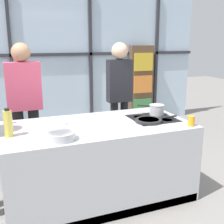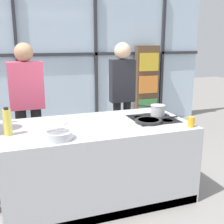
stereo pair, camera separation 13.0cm
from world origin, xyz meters
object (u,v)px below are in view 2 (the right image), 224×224
mixing_bowl (58,135)px  juice_glass_near (191,122)px  spectator_far_left (27,100)px  saucepan (158,110)px  pepper_grinder (7,116)px  frying_pan (149,121)px  white_plate (58,123)px  spectator_center_left (122,91)px  oil_bottle (7,122)px

mixing_bowl → juice_glass_near: 1.43m
spectator_far_left → saucepan: (1.52, -0.91, -0.05)m
mixing_bowl → pepper_grinder: size_ratio=1.58×
juice_glass_near → frying_pan: bearing=139.6°
saucepan → mixing_bowl: 1.40m
pepper_grinder → juice_glass_near: 2.06m
white_plate → pepper_grinder: bearing=158.5°
mixing_bowl → juice_glass_near: juice_glass_near is taller
spectator_center_left → pepper_grinder: bearing=21.3°
pepper_grinder → spectator_far_left: bearing=68.7°
frying_pan → white_plate: (-1.00, 0.31, -0.01)m
spectator_far_left → mixing_bowl: spectator_far_left is taller
frying_pan → mixing_bowl: 1.10m
frying_pan → juice_glass_near: juice_glass_near is taller
oil_bottle → juice_glass_near: size_ratio=2.55×
spectator_center_left → pepper_grinder: (-1.65, -0.64, -0.09)m
frying_pan → spectator_far_left: bearing=137.8°
saucepan → juice_glass_near: size_ratio=2.61×
pepper_grinder → juice_glass_near: size_ratio=1.59×
saucepan → juice_glass_near: saucepan is taller
frying_pan → oil_bottle: 1.53m
saucepan → mixing_bowl: (-1.31, -0.48, -0.03)m
juice_glass_near → pepper_grinder: bearing=156.5°
saucepan → mixing_bowl: size_ratio=1.04×
saucepan → mixing_bowl: saucepan is taller
oil_bottle → spectator_center_left: bearing=34.1°
frying_pan → saucepan: size_ratio=1.90×
pepper_grinder → white_plate: bearing=-21.5°
spectator_far_left → frying_pan: 1.74m
white_plate → juice_glass_near: size_ratio=2.08×
spectator_center_left → saucepan: 0.93m
white_plate → mixing_bowl: mixing_bowl is taller
spectator_far_left → oil_bottle: (-0.24, -1.11, 0.01)m
white_plate → juice_glass_near: 1.49m
frying_pan → mixing_bowl: mixing_bowl is taller
spectator_center_left → oil_bottle: 1.98m
pepper_grinder → saucepan: bearing=-8.7°
spectator_far_left → pepper_grinder: size_ratio=10.05×
saucepan → pepper_grinder: bearing=171.3°
frying_pan → pepper_grinder: size_ratio=3.13×
spectator_center_left → white_plate: bearing=37.4°
saucepan → white_plate: bearing=177.2°
pepper_grinder → frying_pan: bearing=-18.7°
spectator_center_left → mixing_bowl: size_ratio=6.36×
mixing_bowl → oil_bottle: oil_bottle is taller
spectator_far_left → juice_glass_near: (1.64, -1.47, -0.07)m
spectator_center_left → oil_bottle: spectator_center_left is taller
juice_glass_near → saucepan: bearing=101.9°
mixing_bowl → oil_bottle: size_ratio=0.98×
white_plate → pepper_grinder: size_ratio=1.31×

